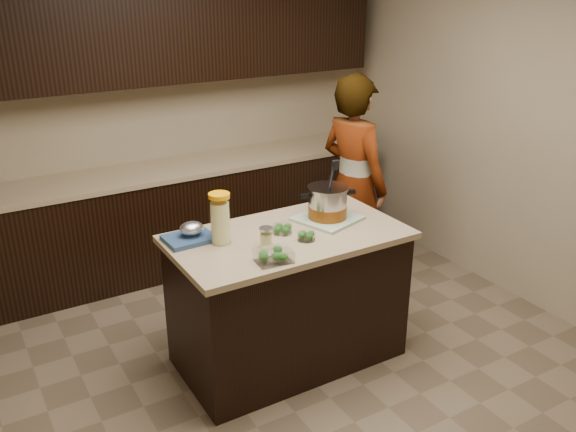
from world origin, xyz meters
name	(u,v)px	position (x,y,z in m)	size (l,w,h in m)	color
ground_plane	(288,356)	(0.00, 0.00, 0.00)	(4.00, 4.00, 0.00)	brown
room_shell	(288,103)	(0.00, 0.00, 1.71)	(4.04, 4.04, 2.72)	tan
back_cabinets	(183,159)	(0.00, 1.74, 0.94)	(3.60, 0.63, 2.33)	black
island	(288,297)	(0.00, 0.00, 0.45)	(1.46, 0.81, 0.90)	black
dish_towel	(327,218)	(0.34, 0.07, 0.91)	(0.36, 0.36, 0.02)	#5A855A
stock_pot	(328,204)	(0.34, 0.07, 1.01)	(0.37, 0.33, 0.38)	#B7B7BC
lemonade_pitcher	(220,220)	(-0.41, 0.10, 1.04)	(0.16, 0.16, 0.31)	#DCD786
mason_jar	(266,238)	(-0.21, -0.10, 0.96)	(0.10, 0.10, 0.13)	#DCD786
broccoli_tub_left	(282,229)	(-0.02, 0.03, 0.93)	(0.15, 0.15, 0.06)	silver
broccoli_tub_right	(306,236)	(0.05, -0.13, 0.92)	(0.14, 0.14, 0.05)	silver
broccoli_tub_rect	(274,256)	(-0.27, -0.29, 0.93)	(0.21, 0.17, 0.07)	silver
blue_tray	(190,235)	(-0.55, 0.22, 0.94)	(0.30, 0.24, 0.11)	navy
person	(353,184)	(0.98, 0.65, 0.86)	(0.63, 0.41, 1.72)	gray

